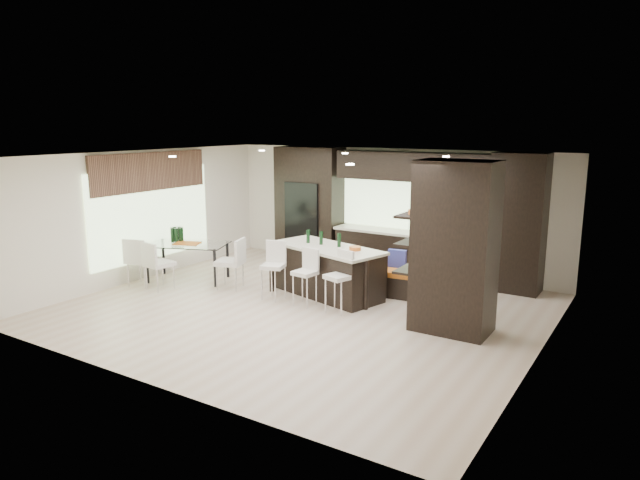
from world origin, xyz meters
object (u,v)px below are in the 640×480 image
Objects in this scene: stool_left at (273,277)px; chair_near at (160,267)px; dining_table at (188,262)px; chair_end at (230,266)px; chair_far at (142,263)px; stool_mid at (305,283)px; kitchen_island at (327,271)px; stool_right at (338,288)px; bench at (407,284)px; floor_vase at (449,283)px.

chair_near reaches higher than stool_left.
dining_table is 1.74× the size of chair_end.
stool_left is at bearing -0.54° from chair_far.
chair_far reaches higher than stool_mid.
chair_end is at bearing 11.72° from chair_far.
stool_right is at bearing -33.01° from kitchen_island.
chair_near is (-4.38, -2.11, 0.20)m from bench.
bench is at bearing 18.33° from stool_left.
stool_right is 0.94× the size of chair_end.
stool_mid is 0.91× the size of chair_far.
kitchen_island is 2.71× the size of stool_mid.
kitchen_island reaches higher than stool_right.
kitchen_island is 1.40× the size of dining_table.
kitchen_island is at bearing 8.60° from chair_far.
stool_mid is 3.02m from dining_table.
kitchen_island is 2.38m from floor_vase.
chair_end is (-4.24, -0.77, -0.10)m from floor_vase.
stool_left is 2.53m from bench.
dining_table reaches higher than bench.
stool_right is at bearing -23.66° from dining_table.
chair_far is (-2.82, -0.66, 0.02)m from stool_left.
kitchen_island is 1.05m from stool_left.
stool_right is 0.98× the size of chair_near.
chair_end is (-1.87, -0.66, -0.01)m from kitchen_island.
floor_vase is at bearing -0.59° from stool_left.
chair_near is at bearing -139.23° from kitchen_island.
stool_left is 0.99× the size of chair_near.
kitchen_island reaches higher than bench.
chair_end is at bearing -145.33° from kitchen_island.
stool_left is 0.70m from stool_mid.
chair_near is (-2.31, -0.65, 0.01)m from stool_left.
kitchen_island is 1.98m from chair_end.
stool_mid is at bearing -112.47° from chair_end.
chair_near is (-3.01, -1.44, -0.03)m from kitchen_island.
chair_end is at bearing -176.82° from stool_mid.
kitchen_island is at bearing 149.57° from stool_right.
chair_near is (-0.00, -0.78, 0.06)m from dining_table.
floor_vase is (2.37, 0.88, 0.15)m from stool_mid.
chair_end is at bearing 42.63° from chair_near.
chair_far reaches higher than stool_right.
stool_mid is at bearing -159.56° from floor_vase.
stool_left is at bearing -115.08° from chair_end.
chair_end is at bearing -163.51° from bench.
floor_vase is 0.70× the size of dining_table.
bench is 4.58m from dining_table.
chair_end is (-1.17, 0.13, 0.03)m from stool_left.
stool_mid is 0.95× the size of stool_right.
kitchen_island is at bearing 33.91° from chair_near.
chair_end is at bearing -21.72° from dining_table.
floor_vase reaches higher than kitchen_island.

